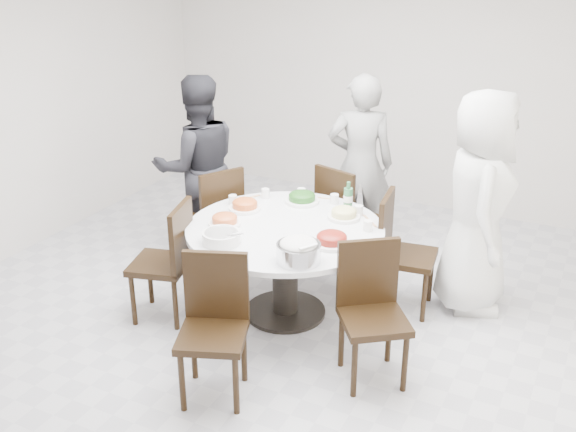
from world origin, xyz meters
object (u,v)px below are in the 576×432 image
at_px(chair_nw, 213,216).
at_px(diner_right, 478,203).
at_px(chair_s, 212,333).
at_px(beverage_bottle, 348,197).
at_px(soup_bowl, 221,237).
at_px(rice_bowl, 299,253).
at_px(chair_se, 374,317).
at_px(diner_middle, 360,164).
at_px(chair_n, 347,215).
at_px(diner_left, 198,167).
at_px(chair_ne, 408,254).
at_px(chair_sw, 160,261).
at_px(dining_table, 285,271).

distance_m(chair_nw, diner_right, 2.28).
bearing_deg(chair_nw, chair_s, 60.63).
distance_m(chair_nw, beverage_bottle, 1.32).
relative_size(chair_s, soup_bowl, 3.44).
relative_size(rice_bowl, beverage_bottle, 1.23).
bearing_deg(chair_se, chair_nw, 116.32).
bearing_deg(diner_right, rice_bowl, 126.58).
bearing_deg(diner_middle, chair_s, 66.88).
distance_m(chair_n, chair_se, 1.73).
relative_size(diner_right, diner_left, 1.05).
height_order(chair_ne, chair_n, same).
bearing_deg(diner_left, chair_s, 79.70).
relative_size(chair_sw, diner_left, 0.57).
xyz_separation_m(chair_nw, diner_right, (2.22, 0.33, 0.41)).
distance_m(chair_ne, chair_se, 1.01).
bearing_deg(diner_right, soup_bowl, 111.58).
xyz_separation_m(chair_s, rice_bowl, (0.29, 0.65, 0.34)).
distance_m(chair_sw, diner_right, 2.49).
bearing_deg(chair_sw, dining_table, 103.40).
relative_size(dining_table, rice_bowl, 4.98).
height_order(diner_right, rice_bowl, diner_right).
height_order(chair_ne, diner_left, diner_left).
bearing_deg(diner_middle, dining_table, 64.51).
xyz_separation_m(chair_ne, chair_n, (-0.72, 0.52, 0.00)).
height_order(chair_se, rice_bowl, chair_se).
bearing_deg(chair_sw, diner_right, 105.68).
distance_m(chair_sw, chair_se, 1.75).
height_order(chair_nw, diner_middle, diner_middle).
xyz_separation_m(chair_s, chair_se, (0.85, 0.63, 0.00)).
distance_m(dining_table, chair_se, 1.03).
xyz_separation_m(chair_n, chair_se, (0.80, -1.53, 0.00)).
height_order(dining_table, diner_left, diner_left).
distance_m(chair_sw, rice_bowl, 1.23).
bearing_deg(chair_s, chair_se, 14.88).
relative_size(chair_ne, diner_left, 0.57).
xyz_separation_m(chair_n, beverage_bottle, (0.21, -0.53, 0.40)).
xyz_separation_m(dining_table, diner_middle, (0.07, 1.40, 0.46)).
height_order(chair_ne, chair_sw, same).
relative_size(dining_table, chair_n, 1.58).
xyz_separation_m(chair_nw, soup_bowl, (0.68, -0.92, 0.32)).
height_order(dining_table, chair_s, chair_s).
height_order(chair_nw, beverage_bottle, beverage_bottle).
relative_size(chair_ne, chair_nw, 1.00).
bearing_deg(rice_bowl, chair_ne, 63.90).
xyz_separation_m(chair_s, beverage_bottle, (0.26, 1.62, 0.40)).
bearing_deg(soup_bowl, dining_table, 58.34).
relative_size(dining_table, beverage_bottle, 6.10).
height_order(chair_n, diner_right, diner_right).
distance_m(dining_table, rice_bowl, 0.73).
xyz_separation_m(chair_n, diner_right, (1.16, -0.24, 0.41)).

